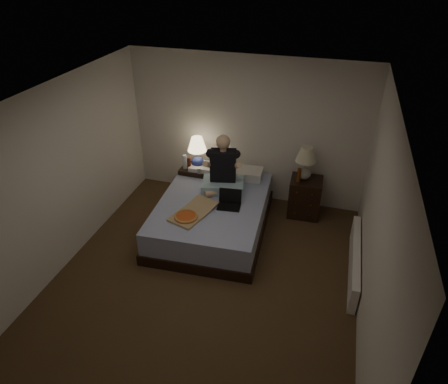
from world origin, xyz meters
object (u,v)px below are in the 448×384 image
(water_bottle, at_px, (185,162))
(lamp_left, at_px, (197,153))
(radiator, at_px, (354,261))
(pizza_box, at_px, (186,217))
(beer_bottle_left, at_px, (189,164))
(beer_bottle_right, at_px, (299,175))
(lamp_right, at_px, (305,163))
(soda_can, at_px, (199,170))
(nightstand_left, at_px, (196,182))
(bed, at_px, (212,215))
(person, at_px, (223,164))
(nightstand_right, at_px, (305,197))
(laptop, at_px, (229,200))

(water_bottle, bearing_deg, lamp_left, 26.80)
(water_bottle, relative_size, radiator, 0.16)
(pizza_box, xyz_separation_m, radiator, (2.39, 0.17, -0.37))
(beer_bottle_left, bearing_deg, beer_bottle_right, 0.90)
(lamp_right, bearing_deg, soda_can, -173.06)
(nightstand_left, bearing_deg, lamp_right, 2.15)
(lamp_left, xyz_separation_m, soda_can, (0.09, -0.19, -0.23))
(beer_bottle_right, bearing_deg, lamp_left, 176.78)
(soda_can, relative_size, beer_bottle_left, 0.43)
(nightstand_left, relative_size, beer_bottle_left, 2.64)
(bed, relative_size, person, 2.28)
(nightstand_right, relative_size, soda_can, 6.62)
(nightstand_right, bearing_deg, laptop, -140.69)
(nightstand_left, distance_m, lamp_left, 0.59)
(beer_bottle_right, xyz_separation_m, person, (-1.15, -0.38, 0.22))
(person, bearing_deg, radiator, -32.07)
(bed, xyz_separation_m, soda_can, (-0.43, 0.65, 0.39))
(person, height_order, pizza_box, person)
(nightstand_left, xyz_separation_m, laptop, (0.87, -0.90, 0.35))
(bed, bearing_deg, soda_can, 120.47)
(lamp_right, distance_m, beer_bottle_left, 1.94)
(bed, height_order, beer_bottle_left, beer_bottle_left)
(nightstand_right, height_order, radiator, nightstand_right)
(bed, height_order, person, person)
(soda_can, relative_size, pizza_box, 0.13)
(beer_bottle_right, relative_size, person, 0.25)
(nightstand_right, bearing_deg, lamp_left, 177.75)
(laptop, height_order, radiator, laptop)
(nightstand_left, bearing_deg, beer_bottle_right, -1.41)
(nightstand_right, xyz_separation_m, radiator, (0.83, -1.23, -0.13))
(bed, relative_size, laptop, 6.24)
(lamp_right, bearing_deg, bed, -146.32)
(water_bottle, distance_m, beer_bottle_right, 1.94)
(beer_bottle_left, bearing_deg, nightstand_right, 3.53)
(beer_bottle_right, bearing_deg, nightstand_left, 177.66)
(beer_bottle_left, distance_m, laptop, 1.23)
(pizza_box, bearing_deg, lamp_left, 120.28)
(beer_bottle_left, bearing_deg, person, -26.34)
(nightstand_left, distance_m, beer_bottle_right, 1.85)
(soda_can, height_order, pizza_box, soda_can)
(lamp_left, height_order, beer_bottle_right, lamp_left)
(laptop, relative_size, radiator, 0.21)
(laptop, bearing_deg, radiator, -16.09)
(person, relative_size, laptop, 2.74)
(lamp_left, bearing_deg, nightstand_right, -0.15)
(nightstand_right, relative_size, person, 0.71)
(beer_bottle_left, bearing_deg, nightstand_left, 58.66)
(soda_can, distance_m, person, 0.67)
(soda_can, relative_size, laptop, 0.29)
(nightstand_left, relative_size, radiator, 0.38)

